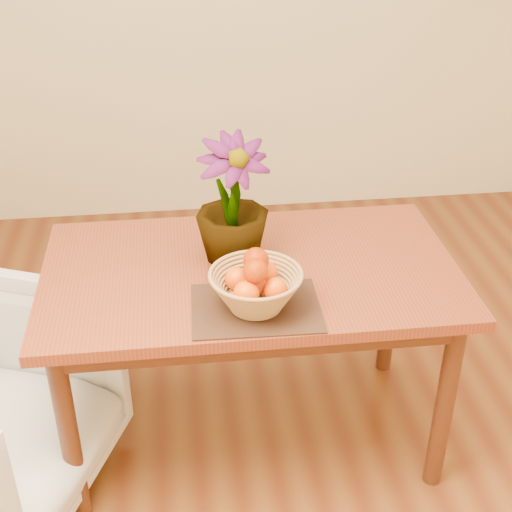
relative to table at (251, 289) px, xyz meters
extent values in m
plane|color=brown|center=(0.00, -0.30, -0.66)|extent=(4.50, 4.50, 0.00)
cube|color=maroon|center=(0.00, 0.00, 0.07)|extent=(1.40, 0.80, 0.04)
cube|color=#44200F|center=(0.00, 0.00, 0.01)|extent=(1.28, 0.68, 0.08)
cylinder|color=#44200F|center=(-0.62, -0.32, -0.31)|extent=(0.06, 0.06, 0.71)
cylinder|color=#44200F|center=(0.62, -0.32, -0.31)|extent=(0.06, 0.06, 0.71)
cylinder|color=#44200F|center=(-0.62, 0.32, -0.31)|extent=(0.06, 0.06, 0.71)
cylinder|color=#44200F|center=(0.62, 0.32, -0.31)|extent=(0.06, 0.06, 0.71)
cube|color=#3B2115|center=(-0.01, -0.24, 0.09)|extent=(0.40, 0.31, 0.01)
cylinder|color=#A97546|center=(-0.01, -0.24, 0.10)|extent=(0.15, 0.15, 0.01)
sphere|color=#FF6504|center=(-0.01, -0.24, 0.18)|extent=(0.06, 0.06, 0.06)
sphere|color=#FF6504|center=(0.02, -0.19, 0.18)|extent=(0.08, 0.08, 0.08)
sphere|color=#FF6504|center=(-0.07, -0.21, 0.18)|extent=(0.07, 0.07, 0.07)
sphere|color=#FF6504|center=(-0.05, -0.30, 0.18)|extent=(0.08, 0.08, 0.08)
sphere|color=#FF6504|center=(0.04, -0.28, 0.18)|extent=(0.07, 0.07, 0.07)
sphere|color=#FF6504|center=(-0.01, -0.21, 0.24)|extent=(0.08, 0.08, 0.08)
sphere|color=#FF6504|center=(-0.02, -0.27, 0.24)|extent=(0.07, 0.07, 0.07)
sphere|color=#FF6504|center=(-0.01, -0.21, 0.24)|extent=(0.08, 0.08, 0.08)
sphere|color=#FF6504|center=(-0.02, -0.27, 0.24)|extent=(0.07, 0.07, 0.07)
imported|color=#174614|center=(-0.05, 0.06, 0.31)|extent=(0.29, 0.29, 0.44)
camera|label=1|loc=(-0.23, -2.04, 1.35)|focal=50.00mm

